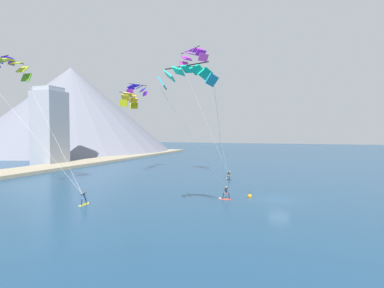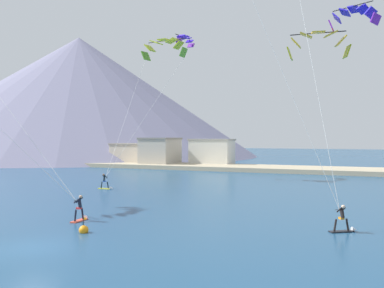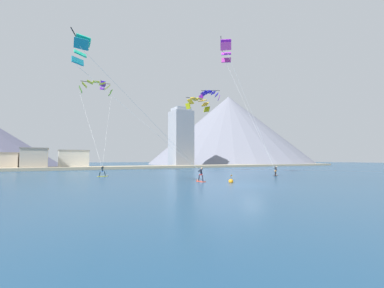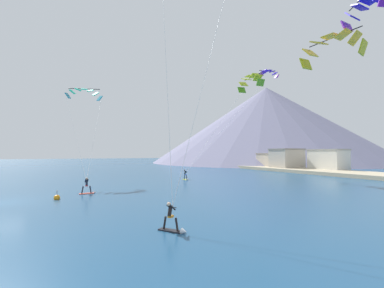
% 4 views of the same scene
% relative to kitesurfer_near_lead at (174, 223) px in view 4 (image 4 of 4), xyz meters
% --- Properties ---
extents(ground_plane, '(400.00, 400.00, 0.00)m').
position_rel_kitesurfer_near_lead_xyz_m(ground_plane, '(-14.24, -10.10, -0.49)').
color(ground_plane, navy).
extents(kitesurfer_near_lead, '(1.64, 1.35, 1.71)m').
position_rel_kitesurfer_near_lead_xyz_m(kitesurfer_near_lead, '(0.00, 0.00, 0.00)').
color(kitesurfer_near_lead, black).
rests_on(kitesurfer_near_lead, ground).
extents(kitesurfer_near_trail, '(0.59, 1.76, 1.82)m').
position_rel_kitesurfer_near_lead_xyz_m(kitesurfer_near_trail, '(-16.43, -3.36, 0.07)').
color(kitesurfer_near_trail, '#E54C33').
rests_on(kitesurfer_near_trail, ground).
extents(kitesurfer_mid_center, '(1.75, 0.59, 1.74)m').
position_rel_kitesurfer_near_lead_xyz_m(kitesurfer_mid_center, '(-25.04, 11.98, 0.02)').
color(kitesurfer_mid_center, yellow).
rests_on(kitesurfer_mid_center, ground).
extents(parafoil_kite_near_trail, '(14.58, 5.54, 13.27)m').
position_rel_kitesurfer_near_lead_xyz_m(parafoil_kite_near_trail, '(-29.94, -3.33, 13.26)').
color(parafoil_kite_near_trail, teal).
extents(parafoil_kite_mid_center, '(6.51, 13.77, 17.51)m').
position_rel_kitesurfer_near_lead_xyz_m(parafoil_kite_mid_center, '(-24.69, 24.89, 17.25)').
color(parafoil_kite_mid_center, '#4A931F').
extents(parafoil_kite_distant_high_outer, '(1.39, 3.95, 1.34)m').
position_rel_kitesurfer_near_lead_xyz_m(parafoil_kite_distant_high_outer, '(-22.88, 27.84, 18.75)').
color(parafoil_kite_distant_high_outer, purple).
extents(parafoil_kite_distant_low_drift, '(4.97, 2.68, 2.15)m').
position_rel_kitesurfer_near_lead_xyz_m(parafoil_kite_distant_low_drift, '(-0.51, 19.07, 17.28)').
color(parafoil_kite_distant_low_drift, '#6418A7').
extents(parafoil_kite_distant_mid_solo, '(6.32, 2.77, 2.84)m').
position_rel_kitesurfer_near_lead_xyz_m(parafoil_kite_distant_mid_solo, '(-3.86, 18.77, 14.89)').
color(parafoil_kite_distant_mid_solo, '#A3A911').
extents(race_marker_buoy, '(0.56, 0.56, 1.02)m').
position_rel_kitesurfer_near_lead_xyz_m(race_marker_buoy, '(-13.96, -6.26, -0.33)').
color(race_marker_buoy, orange).
rests_on(race_marker_buoy, ground).
extents(shoreline_strip, '(180.00, 10.00, 0.70)m').
position_rel_kitesurfer_near_lead_xyz_m(shoreline_strip, '(-14.24, 44.20, -0.14)').
color(shoreline_strip, tan).
rests_on(shoreline_strip, ground).
extents(shore_building_harbour_front, '(7.76, 5.45, 4.38)m').
position_rel_kitesurfer_near_lead_xyz_m(shore_building_harbour_front, '(-43.24, 47.18, 1.71)').
color(shore_building_harbour_front, beige).
rests_on(shore_building_harbour_front, ground).
extents(shore_building_promenade_mid, '(8.02, 4.92, 5.31)m').
position_rel_kitesurfer_near_lead_xyz_m(shore_building_promenade_mid, '(-26.87, 49.03, 2.18)').
color(shore_building_promenade_mid, silver).
rests_on(shore_building_promenade_mid, ground).
extents(shore_building_quay_east, '(6.09, 7.23, 5.54)m').
position_rel_kitesurfer_near_lead_xyz_m(shore_building_quay_east, '(-36.06, 45.51, 2.29)').
color(shore_building_quay_east, '#B7AD9E').
rests_on(shore_building_quay_east, ground).
extents(mountain_peak_west_ridge, '(108.64, 108.64, 36.24)m').
position_rel_kitesurfer_near_lead_xyz_m(mountain_peak_west_ridge, '(-82.40, 80.35, 17.63)').
color(mountain_peak_west_ridge, slate).
rests_on(mountain_peak_west_ridge, ground).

